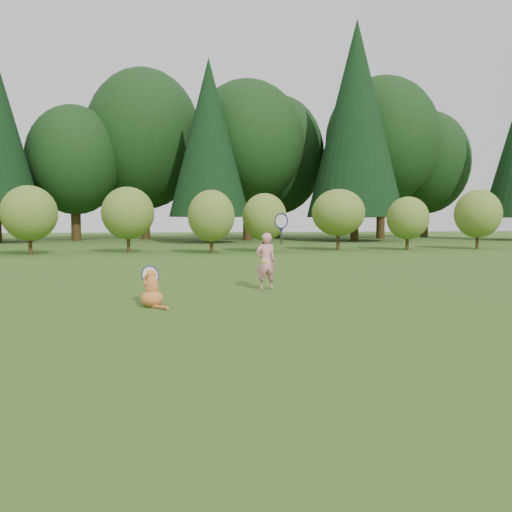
{
  "coord_description": "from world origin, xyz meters",
  "views": [
    {
      "loc": [
        -1.08,
        -6.92,
        1.25
      ],
      "look_at": [
        0.2,
        0.8,
        0.7
      ],
      "focal_mm": 35.0,
      "sensor_mm": 36.0,
      "label": 1
    }
  ],
  "objects": [
    {
      "name": "ground",
      "position": [
        0.0,
        0.0,
        0.0
      ],
      "size": [
        100.0,
        100.0,
        0.0
      ],
      "primitive_type": "plane",
      "color": "#234C15",
      "rests_on": "ground"
    },
    {
      "name": "shrub_row",
      "position": [
        0.0,
        13.0,
        1.4
      ],
      "size": [
        28.0,
        3.0,
        2.8
      ],
      "primitive_type": null,
      "color": "#426720",
      "rests_on": "ground"
    },
    {
      "name": "woodland_backdrop",
      "position": [
        0.0,
        23.0,
        7.5
      ],
      "size": [
        48.0,
        10.0,
        15.0
      ],
      "primitive_type": null,
      "color": "black",
      "rests_on": "ground"
    },
    {
      "name": "child",
      "position": [
        0.59,
        1.99,
        0.54
      ],
      "size": [
        0.59,
        0.35,
        1.55
      ],
      "rotation": [
        0.0,
        0.0,
        3.29
      ],
      "color": "pink",
      "rests_on": "ground"
    },
    {
      "name": "cat",
      "position": [
        -1.4,
        0.48,
        0.29
      ],
      "size": [
        0.5,
        0.84,
        0.74
      ],
      "rotation": [
        0.0,
        0.0,
        0.26
      ],
      "color": "orange",
      "rests_on": "ground"
    },
    {
      "name": "tennis_ball",
      "position": [
        0.21,
        0.16,
        0.66
      ],
      "size": [
        0.06,
        0.06,
        0.06
      ],
      "color": "#B2C517",
      "rests_on": "ground"
    }
  ]
}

